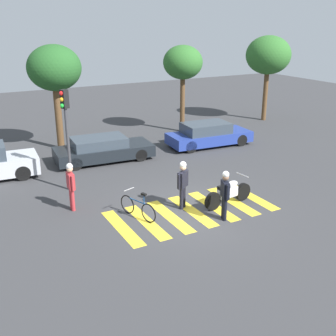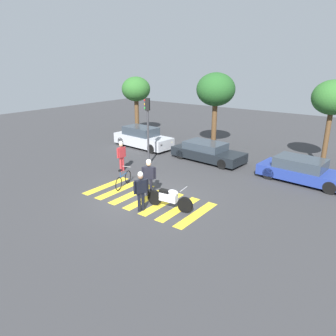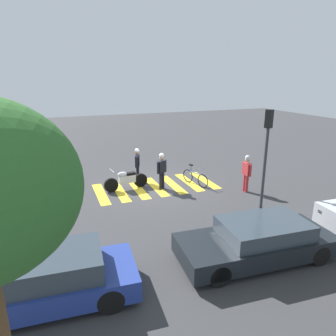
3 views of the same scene
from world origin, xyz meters
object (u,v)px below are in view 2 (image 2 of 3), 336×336
object	(u,v)px
car_blue_hatchback	(302,171)
police_motorcycle	(169,198)
leaning_bicycle	(123,180)
car_silver_sedan	(143,138)
traffic_light_pole	(148,121)
car_black_suv	(207,152)
pedestrian_bystander	(121,154)
officer_by_motorcycle	(149,175)
officer_on_foot	(141,189)

from	to	relation	value
car_blue_hatchback	police_motorcycle	bearing A→B (deg)	-118.34
police_motorcycle	leaning_bicycle	bearing A→B (deg)	169.40
car_silver_sedan	car_blue_hatchback	size ratio (longest dim) A/B	1.02
traffic_light_pole	car_black_suv	bearing A→B (deg)	50.39
leaning_bicycle	car_silver_sedan	world-z (taller)	car_silver_sedan
pedestrian_bystander	car_black_suv	size ratio (longest dim) A/B	0.37
officer_by_motorcycle	officer_on_foot	bearing A→B (deg)	-61.68
leaning_bicycle	officer_by_motorcycle	world-z (taller)	officer_by_motorcycle
officer_by_motorcycle	pedestrian_bystander	world-z (taller)	officer_by_motorcycle
officer_by_motorcycle	pedestrian_bystander	size ratio (longest dim) A/B	1.01
car_black_suv	officer_on_foot	bearing A→B (deg)	-79.90
police_motorcycle	car_black_suv	bearing A→B (deg)	107.58
car_black_suv	car_blue_hatchback	bearing A→B (deg)	-2.88
car_silver_sedan	traffic_light_pole	world-z (taller)	traffic_light_pole
leaning_bicycle	car_silver_sedan	distance (m)	7.80
leaning_bicycle	pedestrian_bystander	distance (m)	2.57
car_black_suv	car_silver_sedan	bearing A→B (deg)	179.87
officer_on_foot	traffic_light_pole	bearing A→B (deg)	127.45
pedestrian_bystander	car_blue_hatchback	world-z (taller)	pedestrian_bystander
car_silver_sedan	car_blue_hatchback	bearing A→B (deg)	-1.56
officer_by_motorcycle	car_black_suv	bearing A→B (deg)	95.56
officer_on_foot	pedestrian_bystander	size ratio (longest dim) A/B	0.99
pedestrian_bystander	leaning_bicycle	bearing A→B (deg)	-43.65
leaning_bicycle	police_motorcycle	bearing A→B (deg)	-10.60
police_motorcycle	officer_on_foot	size ratio (longest dim) A/B	1.24
officer_on_foot	traffic_light_pole	xyz separation A→B (m)	(-3.85, 5.03, 1.71)
car_black_suv	police_motorcycle	bearing A→B (deg)	-72.42
police_motorcycle	officer_by_motorcycle	size ratio (longest dim) A/B	1.22
police_motorcycle	car_black_suv	xyz separation A→B (m)	(-2.24, 7.08, 0.10)
officer_by_motorcycle	car_black_suv	distance (m)	6.55
leaning_bicycle	officer_by_motorcycle	xyz separation A→B (m)	(1.75, -0.06, 0.66)
police_motorcycle	pedestrian_bystander	world-z (taller)	pedestrian_bystander
police_motorcycle	pedestrian_bystander	xyz separation A→B (m)	(-5.16, 2.34, 0.55)
traffic_light_pole	car_silver_sedan	bearing A→B (deg)	135.90
car_blue_hatchback	officer_by_motorcycle	bearing A→B (deg)	-130.29
car_black_suv	car_blue_hatchback	distance (m)	5.91
traffic_light_pole	officer_on_foot	bearing A→B (deg)	-52.55
officer_on_foot	traffic_light_pole	size ratio (longest dim) A/B	0.44
car_black_suv	traffic_light_pole	bearing A→B (deg)	-129.61
pedestrian_bystander	car_black_suv	world-z (taller)	pedestrian_bystander
leaning_bicycle	pedestrian_bystander	bearing A→B (deg)	136.35
police_motorcycle	car_black_suv	size ratio (longest dim) A/B	0.46
police_motorcycle	officer_by_motorcycle	bearing A→B (deg)	160.53
officer_by_motorcycle	car_blue_hatchback	size ratio (longest dim) A/B	0.39
leaning_bicycle	car_blue_hatchback	distance (m)	9.33
car_silver_sedan	car_black_suv	world-z (taller)	car_silver_sedan
police_motorcycle	officer_on_foot	distance (m)	1.33
police_motorcycle	car_silver_sedan	bearing A→B (deg)	137.44
car_blue_hatchback	traffic_light_pole	world-z (taller)	traffic_light_pole
police_motorcycle	officer_on_foot	bearing A→B (deg)	-132.74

